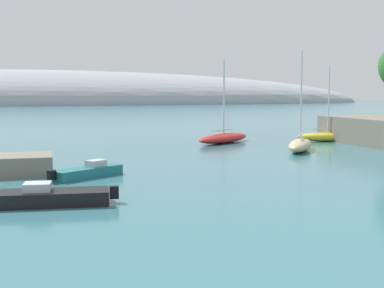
{
  "coord_description": "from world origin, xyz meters",
  "views": [
    {
      "loc": [
        -11.13,
        -8.4,
        5.3
      ],
      "look_at": [
        -0.88,
        24.87,
        1.85
      ],
      "focal_mm": 48.98,
      "sensor_mm": 36.0,
      "label": 1
    }
  ],
  "objects_px": {
    "sailboat_yellow_outer_mooring": "(328,136)",
    "sailboat_sand_end_of_line": "(300,145)",
    "motorboat_black_alongside_breakwater": "(54,197)",
    "sailboat_red_near_shore": "(224,138)",
    "motorboat_teal_outer": "(87,172)"
  },
  "relations": [
    {
      "from": "sailboat_yellow_outer_mooring",
      "to": "sailboat_sand_end_of_line",
      "type": "bearing_deg",
      "value": -121.8
    },
    {
      "from": "motorboat_black_alongside_breakwater",
      "to": "sailboat_red_near_shore",
      "type": "bearing_deg",
      "value": -117.86
    },
    {
      "from": "sailboat_red_near_shore",
      "to": "motorboat_black_alongside_breakwater",
      "type": "distance_m",
      "value": 31.77
    },
    {
      "from": "sailboat_sand_end_of_line",
      "to": "motorboat_teal_outer",
      "type": "relative_size",
      "value": 1.84
    },
    {
      "from": "sailboat_red_near_shore",
      "to": "motorboat_teal_outer",
      "type": "bearing_deg",
      "value": -166.63
    },
    {
      "from": "sailboat_sand_end_of_line",
      "to": "motorboat_teal_outer",
      "type": "bearing_deg",
      "value": -29.12
    },
    {
      "from": "sailboat_sand_end_of_line",
      "to": "sailboat_yellow_outer_mooring",
      "type": "bearing_deg",
      "value": 171.46
    },
    {
      "from": "sailboat_red_near_shore",
      "to": "motorboat_black_alongside_breakwater",
      "type": "relative_size",
      "value": 1.51
    },
    {
      "from": "motorboat_teal_outer",
      "to": "sailboat_sand_end_of_line",
      "type": "bearing_deg",
      "value": -8.72
    },
    {
      "from": "sailboat_yellow_outer_mooring",
      "to": "motorboat_teal_outer",
      "type": "distance_m",
      "value": 32.02
    },
    {
      "from": "sailboat_yellow_outer_mooring",
      "to": "motorboat_black_alongside_breakwater",
      "type": "bearing_deg",
      "value": -127.79
    },
    {
      "from": "sailboat_yellow_outer_mooring",
      "to": "motorboat_teal_outer",
      "type": "height_order",
      "value": "sailboat_yellow_outer_mooring"
    },
    {
      "from": "sailboat_sand_end_of_line",
      "to": "motorboat_black_alongside_breakwater",
      "type": "bearing_deg",
      "value": -16.81
    },
    {
      "from": "sailboat_red_near_shore",
      "to": "motorboat_teal_outer",
      "type": "height_order",
      "value": "sailboat_red_near_shore"
    },
    {
      "from": "sailboat_red_near_shore",
      "to": "sailboat_sand_end_of_line",
      "type": "relative_size",
      "value": 0.96
    }
  ]
}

